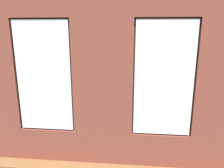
{
  "coord_description": "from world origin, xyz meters",
  "views": [
    {
      "loc": [
        -0.56,
        6.22,
        2.57
      ],
      "look_at": [
        0.03,
        0.4,
        1.07
      ],
      "focal_mm": 35.0,
      "sensor_mm": 36.0,
      "label": 1
    }
  ],
  "objects": [
    {
      "name": "media_console",
      "position": [
        2.7,
        0.2,
        0.28
      ],
      "size": [
        1.04,
        0.42,
        0.57
      ],
      "primitive_type": "cube",
      "color": "black",
      "rests_on": "ground_plane"
    },
    {
      "name": "potted_plant_foreground_right",
      "position": [
        2.4,
        -1.75,
        0.65
      ],
      "size": [
        0.67,
        0.77,
        1.28
      ],
      "color": "gray",
      "rests_on": "ground_plane"
    },
    {
      "name": "papasan_chair",
      "position": [
        -0.19,
        -1.77,
        0.44
      ],
      "size": [
        1.07,
        1.07,
        0.68
      ],
      "color": "olive",
      "rests_on": "ground_plane"
    },
    {
      "name": "ground_plane",
      "position": [
        0.0,
        0.0,
        -0.05
      ],
      "size": [
        6.7,
        5.6,
        0.1
      ],
      "primitive_type": "cube",
      "color": "brown"
    },
    {
      "name": "potted_plant_near_tv",
      "position": [
        2.15,
        1.18,
        0.74
      ],
      "size": [
        0.86,
        0.77,
        1.25
      ],
      "color": "beige",
      "rests_on": "ground_plane"
    },
    {
      "name": "potted_plant_between_couches",
      "position": [
        -1.55,
        1.72,
        0.63
      ],
      "size": [
        0.62,
        0.62,
        0.95
      ],
      "color": "gray",
      "rests_on": "ground_plane"
    },
    {
      "name": "cup_ceramic",
      "position": [
        0.52,
        -0.13,
        0.5
      ],
      "size": [
        0.08,
        0.08,
        0.09
      ],
      "primitive_type": "cylinder",
      "color": "#33567F",
      "rests_on": "coffee_table"
    },
    {
      "name": "couch_left",
      "position": [
        -2.35,
        -0.03,
        0.33
      ],
      "size": [
        0.94,
        1.92,
        0.8
      ],
      "rotation": [
        0.0,
        0.0,
        1.53
      ],
      "color": "black",
      "rests_on": "ground_plane"
    },
    {
      "name": "potted_plant_beside_window_right",
      "position": [
        2.07,
        1.87,
        0.68
      ],
      "size": [
        0.74,
        0.74,
        1.05
      ],
      "color": "gray",
      "rests_on": "ground_plane"
    },
    {
      "name": "tv_flatscreen",
      "position": [
        2.7,
        0.2,
        0.91
      ],
      "size": [
        1.04,
        0.2,
        0.68
      ],
      "color": "black",
      "rests_on": "media_console"
    },
    {
      "name": "table_plant_small",
      "position": [
        0.11,
        -0.24,
        0.54
      ],
      "size": [
        0.1,
        0.1,
        0.17
      ],
      "color": "beige",
      "rests_on": "coffee_table"
    },
    {
      "name": "potted_plant_corner_near_left",
      "position": [
        -2.5,
        -1.81,
        0.49
      ],
      "size": [
        0.85,
        0.75,
        1.38
      ],
      "color": "#47423D",
      "rests_on": "ground_plane"
    },
    {
      "name": "white_wall_right",
      "position": [
        3.0,
        0.2,
        1.63
      ],
      "size": [
        0.1,
        4.6,
        3.27
      ],
      "primitive_type": "cube",
      "color": "silver",
      "rests_on": "ground_plane"
    },
    {
      "name": "coffee_table",
      "position": [
        0.11,
        -0.24,
        0.39
      ],
      "size": [
        1.36,
        0.77,
        0.45
      ],
      "color": "olive",
      "rests_on": "ground_plane"
    },
    {
      "name": "potted_plant_by_left_couch",
      "position": [
        -1.95,
        -1.42,
        0.37
      ],
      "size": [
        0.34,
        0.34,
        0.58
      ],
      "color": "gray",
      "rests_on": "ground_plane"
    },
    {
      "name": "brick_wall_with_windows",
      "position": [
        0.0,
        2.42,
        1.61
      ],
      "size": [
        6.1,
        0.3,
        3.27
      ],
      "color": "brown",
      "rests_on": "ground_plane"
    },
    {
      "name": "remote_silver",
      "position": [
        0.28,
        -0.34,
        0.46
      ],
      "size": [
        0.18,
        0.12,
        0.02
      ],
      "primitive_type": "cube",
      "rotation": [
        0.0,
        0.0,
        1.15
      ],
      "color": "#B2B2B7",
      "rests_on": "coffee_table"
    },
    {
      "name": "couch_by_window",
      "position": [
        -0.09,
        1.77,
        0.33
      ],
      "size": [
        2.02,
        0.87,
        0.8
      ],
      "color": "black",
      "rests_on": "ground_plane"
    }
  ]
}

